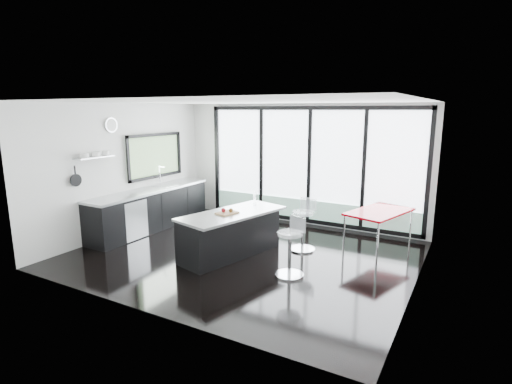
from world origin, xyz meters
The scene contains 11 objects.
floor centered at (0.00, 0.00, 0.00)m, with size 6.00×5.00×0.00m, color black.
ceiling centered at (0.00, 0.00, 2.80)m, with size 6.00×5.00×0.00m, color white.
wall_back centered at (0.27, 2.47, 1.27)m, with size 6.00×0.09×2.80m.
wall_front centered at (0.00, -2.50, 1.40)m, with size 6.00×0.00×2.80m, color silver.
wall_left centered at (-2.97, 0.27, 1.56)m, with size 0.26×5.00×2.80m.
wall_right centered at (3.00, 0.00, 1.40)m, with size 0.00×5.00×2.80m, color silver.
counter_cabinets centered at (-2.67, 0.40, 0.46)m, with size 0.69×3.24×1.36m.
island centered at (-0.20, -0.14, 0.42)m, with size 1.34×2.19×1.09m.
bar_stool_near centered at (1.16, -0.48, 0.38)m, with size 0.47×0.47×0.75m, color silver.
bar_stool_far centered at (0.86, 0.76, 0.39)m, with size 0.49×0.49×0.77m, color silver.
red_table centered at (2.10, 1.60, 0.37)m, with size 0.80×1.40×0.75m, color #900008.
Camera 1 is at (3.66, -6.06, 2.66)m, focal length 28.00 mm.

